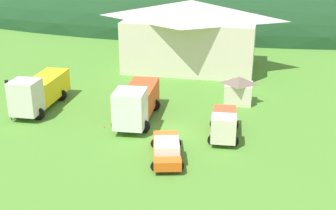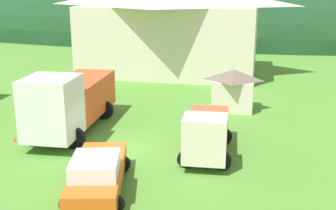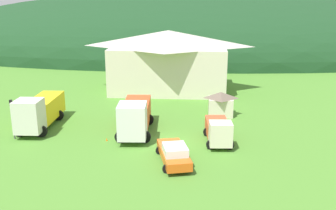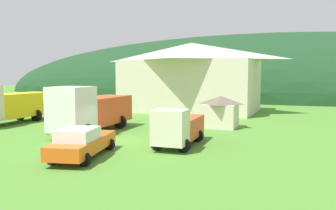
% 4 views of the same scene
% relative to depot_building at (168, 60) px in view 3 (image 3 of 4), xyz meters
% --- Properties ---
extents(ground_plane, '(200.00, 200.00, 0.00)m').
position_rel_depot_building_xyz_m(ground_plane, '(1.52, -19.74, -4.26)').
color(ground_plane, '#4C842D').
extents(forested_hill_backdrop, '(137.15, 60.00, 27.09)m').
position_rel_depot_building_xyz_m(forested_hill_backdrop, '(1.52, 42.04, -4.26)').
color(forested_hill_backdrop, '#193D1E').
rests_on(forested_hill_backdrop, ground).
extents(depot_building, '(16.51, 10.50, 8.26)m').
position_rel_depot_building_xyz_m(depot_building, '(0.00, 0.00, 0.00)').
color(depot_building, beige).
rests_on(depot_building, ground).
extents(play_shed_cream, '(2.81, 2.47, 2.68)m').
position_rel_depot_building_xyz_m(play_shed_cream, '(6.55, -11.38, -2.88)').
color(play_shed_cream, beige).
rests_on(play_shed_cream, ground).
extents(flatbed_truck_yellow, '(3.29, 8.38, 3.58)m').
position_rel_depot_building_xyz_m(flatbed_truck_yellow, '(-11.67, -16.84, -2.46)').
color(flatbed_truck_yellow, silver).
rests_on(flatbed_truck_yellow, ground).
extents(heavy_rig_white, '(3.56, 8.51, 3.62)m').
position_rel_depot_building_xyz_m(heavy_rig_white, '(-1.94, -17.84, -2.44)').
color(heavy_rig_white, white).
rests_on(heavy_rig_white, ground).
extents(light_truck_cream, '(2.62, 5.46, 2.43)m').
position_rel_depot_building_xyz_m(light_truck_cream, '(5.88, -19.68, -3.06)').
color(light_truck_cream, beige).
rests_on(light_truck_cream, ground).
extents(service_pickup_orange, '(3.18, 5.66, 1.66)m').
position_rel_depot_building_xyz_m(service_pickup_orange, '(2.14, -24.33, -3.43)').
color(service_pickup_orange, orange).
rests_on(service_pickup_orange, ground).
extents(traffic_light_west, '(0.20, 0.32, 3.74)m').
position_rel_depot_building_xyz_m(traffic_light_west, '(-12.92, -19.97, -1.94)').
color(traffic_light_west, '#4C4C51').
rests_on(traffic_light_west, ground).
extents(traffic_cone_near_pickup, '(0.36, 0.36, 0.62)m').
position_rel_depot_building_xyz_m(traffic_cone_near_pickup, '(-4.26, -19.93, -4.26)').
color(traffic_cone_near_pickup, orange).
rests_on(traffic_cone_near_pickup, ground).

